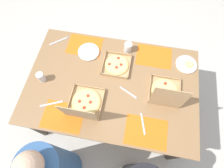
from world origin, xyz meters
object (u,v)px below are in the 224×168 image
Objects in this scene: pizza_box_corner_left at (85,104)px; plate_near_right at (186,64)px; cup_clear_right at (41,77)px; diner_right_seat at (55,166)px; pizza_box_edge_far at (165,92)px; plate_near_left at (89,52)px; pizza_box_corner_right at (116,65)px; cup_dark at (128,47)px.

pizza_box_corner_left reaches higher than plate_near_right.
cup_clear_right is 0.82m from diner_right_seat.
plate_near_left is (0.80, -0.33, -0.04)m from pizza_box_edge_far.
pizza_box_corner_right is 0.33m from plate_near_left.
plate_near_left is at bearing -22.30° from pizza_box_edge_far.
pizza_box_edge_far is 1.45× the size of plate_near_left.
plate_near_right is 1.43m from cup_clear_right.
pizza_box_corner_left is 3.16× the size of cup_dark.
pizza_box_corner_left reaches higher than plate_near_left.
cup_dark is 0.09× the size of diner_right_seat.
pizza_box_corner_left reaches higher than cup_dark.
pizza_box_corner_left is 0.59m from plate_near_left.
plate_near_right is 1.00m from plate_near_left.
plate_near_right is (-0.20, -0.36, -0.04)m from pizza_box_edge_far.
pizza_box_edge_far is 1.16m from cup_clear_right.
pizza_box_edge_far is 1.19× the size of pizza_box_corner_right.
pizza_box_edge_far is 0.87m from plate_near_left.
pizza_box_edge_far is 3.14× the size of cup_clear_right.
pizza_box_corner_right is 0.23× the size of diner_right_seat.
pizza_box_corner_left is 1.51× the size of plate_near_left.
cup_dark reaches higher than plate_near_right.
diner_right_seat is at bearing 69.59° from pizza_box_corner_right.
pizza_box_corner_left is 0.74m from pizza_box_edge_far.
diner_right_seat reaches higher than pizza_box_edge_far.
pizza_box_corner_right is 0.22m from cup_dark.
pizza_box_corner_right is at bearing 161.60° from plate_near_left.
diner_right_seat is at bearing 69.29° from cup_dark.
plate_near_left is at bearing -79.28° from pizza_box_corner_left.
cup_dark is (0.61, -0.07, 0.04)m from plate_near_right.
pizza_box_corner_right is 1.27× the size of plate_near_right.
plate_near_left is (0.31, -0.10, -0.00)m from pizza_box_corner_right.
pizza_box_edge_far is at bearing -177.07° from cup_clear_right.
pizza_box_corner_left reaches higher than pizza_box_corner_right.
pizza_box_edge_far is (-0.69, -0.25, -0.00)m from pizza_box_corner_left.
cup_dark is at bearing -147.17° from cup_clear_right.
pizza_box_corner_left is at bearing 66.58° from pizza_box_corner_right.
plate_near_right is 2.07× the size of cup_clear_right.
pizza_box_edge_far is at bearing 133.49° from cup_dark.
diner_right_seat reaches higher than plate_near_right.
diner_right_seat is (0.46, 1.21, -0.25)m from cup_dark.
diner_right_seat reaches higher than plate_near_left.
cup_dark reaches higher than plate_near_left.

